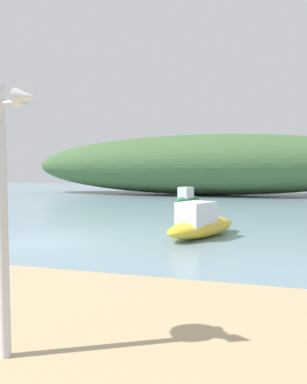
{
  "coord_description": "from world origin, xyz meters",
  "views": [
    {
      "loc": [
        6.52,
        -10.15,
        2.42
      ],
      "look_at": [
        1.91,
        7.76,
        1.33
      ],
      "focal_mm": 30.61,
      "sensor_mm": 36.0,
      "label": 1
    }
  ],
  "objects": [
    {
      "name": "ground_plane",
      "position": [
        0.0,
        0.0,
        0.0
      ],
      "size": [
        120.0,
        120.0,
        0.0
      ],
      "primitive_type": "plane",
      "color": "#7A99A8"
    },
    {
      "name": "distant_hill",
      "position": [
        2.94,
        26.38,
        3.3
      ],
      "size": [
        40.31,
        10.81,
        6.61
      ],
      "primitive_type": "ellipsoid",
      "color": "#476B3D",
      "rests_on": "ground"
    },
    {
      "name": "motorboat_far_right",
      "position": [
        5.19,
        2.12,
        0.5
      ],
      "size": [
        2.93,
        4.0,
        1.35
      ],
      "color": "gold",
      "rests_on": "ground"
    },
    {
      "name": "motorboat_off_point",
      "position": [
        2.7,
        15.3,
        0.47
      ],
      "size": [
        2.15,
        3.39,
        1.31
      ],
      "color": "#287A4C",
      "rests_on": "ground"
    }
  ]
}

